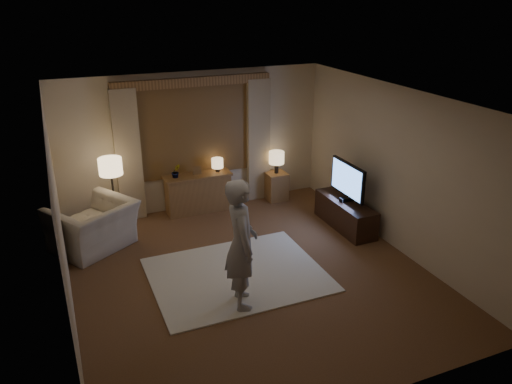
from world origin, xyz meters
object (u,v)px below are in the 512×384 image
tv_stand (345,214)px  person (241,244)px  sideboard (198,194)px  side_table (276,186)px  armchair (93,227)px

tv_stand → person: bearing=-149.8°
sideboard → side_table: size_ratio=2.14×
side_table → tv_stand: 1.73m
side_table → person: size_ratio=0.32×
side_table → armchair: bearing=-168.5°
armchair → person: 2.94m
armchair → person: size_ratio=0.68×
side_table → tv_stand: bearing=-69.9°
armchair → side_table: bearing=158.8°
tv_stand → side_table: bearing=110.1°
armchair → side_table: 3.67m
sideboard → person: (-0.34, -3.16, 0.56)m
sideboard → side_table: (1.61, -0.05, -0.07)m
armchair → person: person is taller
tv_stand → person: person is taller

